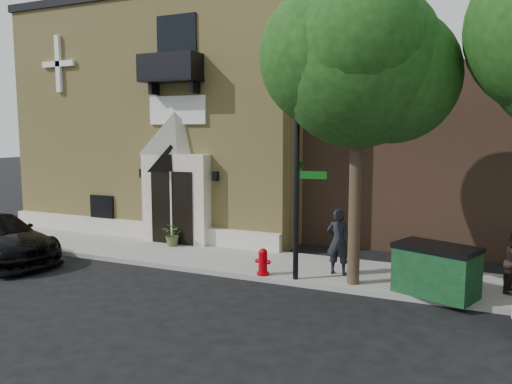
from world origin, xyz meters
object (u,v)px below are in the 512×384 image
at_px(street_sign, 297,177).
at_px(dumpster, 436,270).
at_px(pedestrian_near, 338,242).
at_px(fire_hydrant, 263,262).

height_order(street_sign, dumpster, street_sign).
height_order(dumpster, pedestrian_near, pedestrian_near).
height_order(street_sign, pedestrian_near, street_sign).
relative_size(fire_hydrant, pedestrian_near, 0.41).
relative_size(dumpster, pedestrian_near, 1.17).
bearing_deg(pedestrian_near, street_sign, 45.05).
bearing_deg(pedestrian_near, fire_hydrant, 26.19).
relative_size(street_sign, fire_hydrant, 7.29).
height_order(street_sign, fire_hydrant, street_sign).
distance_m(street_sign, fire_hydrant, 2.61).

